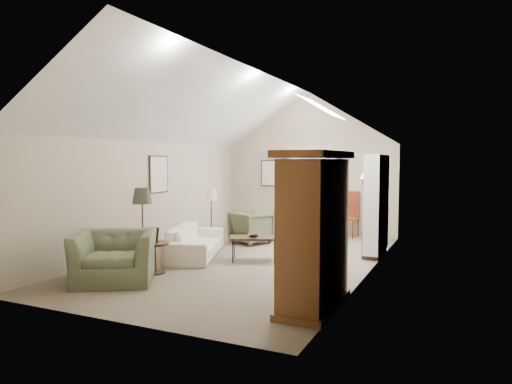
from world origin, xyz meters
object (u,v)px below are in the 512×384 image
at_px(armchair_near, 115,257).
at_px(side_table, 154,258).
at_px(armchair_far, 252,227).
at_px(coffee_table, 254,249).
at_px(sofa, 196,241).
at_px(armoire, 314,231).
at_px(side_chair, 348,214).

bearing_deg(armchair_near, side_table, 42.06).
bearing_deg(side_table, armchair_far, 84.52).
distance_m(armchair_far, side_table, 3.54).
distance_m(armchair_near, coffee_table, 2.88).
bearing_deg(sofa, armchair_far, -33.23).
height_order(coffee_table, side_table, side_table).
height_order(armchair_far, coffee_table, armchair_far).
relative_size(armoire, side_table, 3.85).
distance_m(sofa, armchair_far, 1.98).
bearing_deg(side_table, sofa, 93.58).
bearing_deg(side_chair, sofa, -115.26).
distance_m(armchair_far, coffee_table, 2.05).
height_order(armoire, armchair_near, armoire).
relative_size(coffee_table, side_table, 1.73).
xyz_separation_m(sofa, side_chair, (2.43, 3.83, 0.28)).
bearing_deg(armchair_far, armchair_near, 106.32).
relative_size(armchair_far, side_chair, 0.71).
height_order(sofa, side_chair, side_chair).
xyz_separation_m(armchair_near, armchair_far, (0.57, 4.29, -0.03)).
relative_size(sofa, side_chair, 1.85).
relative_size(sofa, coffee_table, 2.31).
bearing_deg(armoire, side_chair, 98.83).
relative_size(armchair_near, side_chair, 1.08).
bearing_deg(coffee_table, side_chair, 73.76).
bearing_deg(side_chair, armchair_far, -129.19).
relative_size(armoire, coffee_table, 2.23).
xyz_separation_m(armoire, sofa, (-3.38, 2.27, -0.77)).
bearing_deg(side_chair, side_table, -106.08).
bearing_deg(coffee_table, armchair_far, 116.49).
bearing_deg(armchair_near, armchair_far, 51.35).
distance_m(armoire, side_chair, 6.19).
relative_size(armchair_far, coffee_table, 0.89).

